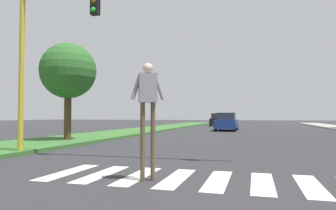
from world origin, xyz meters
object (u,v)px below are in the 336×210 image
Objects in this scene: sedan_midblock at (227,122)px; pedestrian_performer at (148,102)px; traffic_light_gantry at (95,24)px; tree_mid at (68,71)px; sedan_distant at (218,120)px.

pedestrian_performer is at bearing -89.19° from sedan_midblock.
traffic_light_gantry is 3.90× the size of pedestrian_performer.
tree_mid is 16.67m from sedan_midblock.
pedestrian_performer is at bearing -44.99° from traffic_light_gantry.
traffic_light_gantry reaches higher than sedan_midblock.
tree_mid reaches higher than sedan_midblock.
sedan_distant reaches higher than sedan_midblock.
traffic_light_gantry is (4.18, -4.74, 0.74)m from tree_mid.
traffic_light_gantry is 32.67m from sedan_distant.
sedan_distant is at bearing 89.49° from traffic_light_gantry.
sedan_midblock is at bearing 90.81° from pedestrian_performer.
sedan_distant is (-2.25, 12.75, 0.02)m from sedan_midblock.
sedan_midblock is (2.53, 19.73, -3.63)m from traffic_light_gantry.
sedan_distant is (-2.56, 35.32, -0.88)m from pedestrian_performer.
tree_mid is 0.51× the size of traffic_light_gantry.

